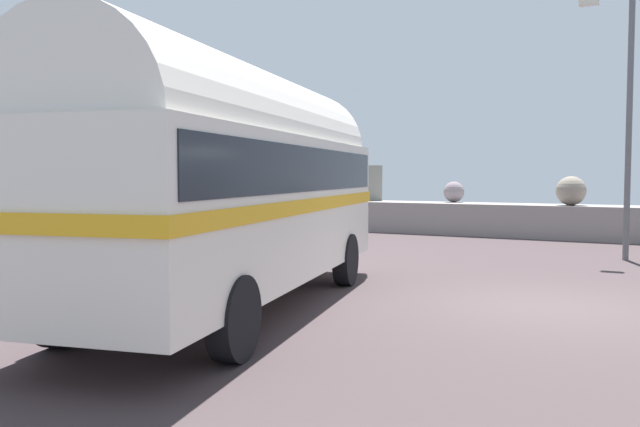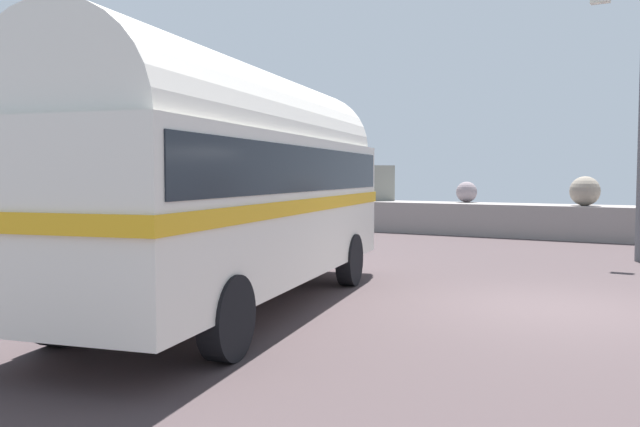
# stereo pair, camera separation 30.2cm
# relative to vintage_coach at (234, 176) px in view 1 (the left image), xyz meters

# --- Properties ---
(ground) EXTENTS (32.00, 26.00, 0.02)m
(ground) POSITION_rel_vintage_coach_xyz_m (4.14, 2.53, -2.04)
(ground) COLOR #3E3335
(breakwater) EXTENTS (31.36, 2.33, 2.46)m
(breakwater) POSITION_rel_vintage_coach_xyz_m (4.13, 14.36, -1.35)
(breakwater) COLOR gray
(breakwater) RESTS_ON ground
(vintage_coach) EXTENTS (4.28, 8.90, 3.70)m
(vintage_coach) POSITION_rel_vintage_coach_xyz_m (0.00, 0.00, 0.00)
(vintage_coach) COLOR black
(vintage_coach) RESTS_ON ground
(lamp_post) EXTENTS (1.23, 0.38, 6.34)m
(lamp_post) POSITION_rel_vintage_coach_xyz_m (4.68, 9.28, 1.53)
(lamp_post) COLOR #5B5B60
(lamp_post) RESTS_ON ground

